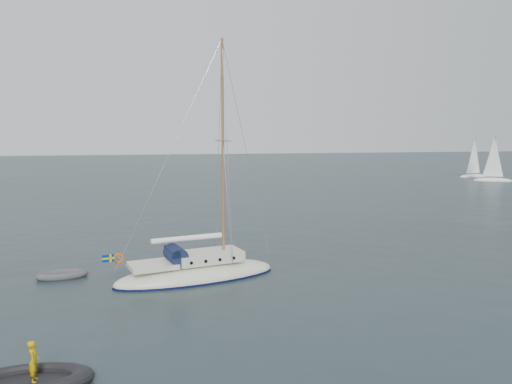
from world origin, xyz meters
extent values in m
plane|color=black|center=(0.00, 0.00, 0.00)|extent=(300.00, 300.00, 0.00)
ellipsoid|color=silver|center=(-2.80, 0.68, 0.15)|extent=(9.16, 2.85, 1.53)
cube|color=silver|center=(-2.09, 0.68, 1.20)|extent=(3.66, 1.93, 0.56)
cube|color=silver|center=(-5.25, 0.68, 1.04)|extent=(2.44, 1.93, 0.25)
cylinder|color=#141E3D|center=(-3.97, 0.68, 1.48)|extent=(0.98, 1.68, 0.98)
cube|color=#141E3D|center=(-4.18, 0.68, 1.68)|extent=(0.46, 1.68, 0.41)
cylinder|color=brown|center=(-1.18, 0.68, 7.02)|extent=(0.15, 0.15, 12.21)
cylinder|color=brown|center=(-1.18, 0.68, 7.63)|extent=(0.05, 2.24, 0.05)
cylinder|color=brown|center=(-3.31, 0.68, 2.29)|extent=(4.27, 0.10, 0.10)
cylinder|color=white|center=(-3.31, 0.68, 2.34)|extent=(3.97, 0.28, 0.28)
cylinder|color=gray|center=(-6.87, 0.68, 1.48)|extent=(0.04, 2.24, 0.04)
torus|color=#FF5300|center=(-6.92, 1.30, 1.48)|extent=(0.55, 0.10, 0.55)
cylinder|color=brown|center=(-7.23, 0.68, 1.37)|extent=(0.03, 0.03, 0.92)
cube|color=navy|center=(-7.53, 0.68, 1.68)|extent=(0.61, 0.02, 0.39)
cube|color=#FEBC06|center=(-7.53, 0.68, 1.68)|extent=(0.63, 0.03, 0.09)
cube|color=#FEBC06|center=(-7.42, 0.68, 1.68)|extent=(0.09, 0.03, 0.41)
cylinder|color=black|center=(-3.42, 1.66, 1.20)|extent=(0.18, 0.06, 0.18)
cylinder|color=black|center=(-3.42, -0.29, 1.20)|extent=(0.18, 0.06, 0.18)
cylinder|color=black|center=(-2.60, 1.66, 1.20)|extent=(0.18, 0.06, 0.18)
cylinder|color=black|center=(-2.60, -0.29, 1.20)|extent=(0.18, 0.06, 0.18)
cylinder|color=black|center=(-1.79, 1.66, 1.20)|extent=(0.18, 0.06, 0.18)
cylinder|color=black|center=(-1.79, -0.29, 1.20)|extent=(0.18, 0.06, 0.18)
cylinder|color=black|center=(-0.97, 1.66, 1.20)|extent=(0.18, 0.06, 0.18)
cylinder|color=black|center=(-0.97, -0.29, 1.20)|extent=(0.18, 0.06, 0.18)
cube|color=#47484C|center=(-10.18, 2.29, 0.12)|extent=(1.69, 0.70, 0.10)
cube|color=black|center=(-9.06, -10.17, 0.15)|extent=(2.57, 1.07, 0.13)
imported|color=#C59706|center=(-8.85, -10.17, 0.87)|extent=(0.37, 0.52, 1.36)
ellipsoid|color=white|center=(50.51, 52.82, 0.05)|extent=(5.67, 1.89, 0.95)
cylinder|color=gray|center=(50.51, 52.82, 3.78)|extent=(0.09, 0.09, 6.62)
cone|color=white|center=(50.46, 52.82, 3.78)|extent=(3.02, 3.02, 6.14)
ellipsoid|color=white|center=(49.15, 45.68, 0.05)|extent=(5.97, 1.99, 1.00)
cylinder|color=gray|center=(49.15, 45.68, 3.98)|extent=(0.10, 0.10, 6.97)
cone|color=white|center=(49.10, 45.68, 3.98)|extent=(3.19, 3.19, 6.47)
camera|label=1|loc=(-4.84, -26.39, 8.18)|focal=35.00mm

